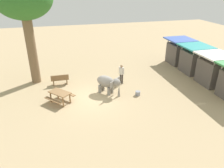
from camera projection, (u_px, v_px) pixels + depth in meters
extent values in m
plane|color=tan|center=(92.00, 98.00, 15.45)|extent=(60.00, 60.00, 0.00)
cylinder|color=gray|center=(112.00, 89.00, 16.10)|extent=(0.25, 0.25, 0.58)
cylinder|color=gray|center=(109.00, 91.00, 15.79)|extent=(0.25, 0.25, 0.58)
cylinder|color=gray|center=(103.00, 87.00, 16.47)|extent=(0.25, 0.25, 0.58)
cylinder|color=gray|center=(100.00, 89.00, 16.16)|extent=(0.25, 0.25, 0.58)
ellipsoid|color=gray|center=(106.00, 81.00, 15.86)|extent=(1.55, 1.54, 0.87)
sphere|color=gray|center=(116.00, 83.00, 15.40)|extent=(0.62, 0.62, 0.62)
cone|color=gray|center=(119.00, 90.00, 15.52)|extent=(0.19, 0.19, 0.98)
cube|color=gray|center=(118.00, 80.00, 15.76)|extent=(0.41, 0.41, 0.46)
cube|color=gray|center=(112.00, 84.00, 15.12)|extent=(0.41, 0.41, 0.46)
cylinder|color=#3F3833|center=(122.00, 79.00, 17.52)|extent=(0.14, 0.14, 0.82)
cylinder|color=#3F3833|center=(120.00, 78.00, 17.61)|extent=(0.14, 0.14, 0.82)
cylinder|color=silver|center=(121.00, 71.00, 17.27)|extent=(0.32, 0.32, 0.58)
sphere|color=tan|center=(122.00, 66.00, 17.10)|extent=(0.22, 0.22, 0.22)
cylinder|color=silver|center=(124.00, 71.00, 17.15)|extent=(0.09, 0.09, 0.55)
cylinder|color=silver|center=(119.00, 70.00, 17.37)|extent=(0.09, 0.09, 0.55)
cylinder|color=brown|center=(32.00, 50.00, 16.90)|extent=(0.73, 0.73, 5.39)
cube|color=brown|center=(60.00, 79.00, 17.36)|extent=(0.41, 1.40, 0.06)
cube|color=brown|center=(60.00, 78.00, 17.12)|extent=(0.07, 1.40, 0.40)
cube|color=brown|center=(54.00, 83.00, 17.35)|extent=(0.36, 0.08, 0.42)
cube|color=brown|center=(67.00, 81.00, 17.59)|extent=(0.36, 0.08, 0.42)
cube|color=olive|center=(60.00, 93.00, 14.63)|extent=(1.66, 1.59, 0.06)
cylinder|color=olive|center=(51.00, 97.00, 14.86)|extent=(0.10, 0.10, 0.72)
cylinder|color=olive|center=(58.00, 93.00, 15.34)|extent=(0.10, 0.10, 0.72)
cylinder|color=olive|center=(63.00, 102.00, 14.25)|extent=(0.10, 0.10, 0.72)
cylinder|color=olive|center=(70.00, 98.00, 14.73)|extent=(0.10, 0.10, 0.72)
cube|color=olive|center=(53.00, 100.00, 14.30)|extent=(1.29, 1.16, 0.05)
cube|color=olive|center=(67.00, 93.00, 15.22)|extent=(1.29, 1.16, 0.05)
cube|color=#59514C|center=(178.00, 54.00, 21.79)|extent=(2.00, 1.80, 2.00)
cube|color=#3856B2|center=(180.00, 39.00, 21.16)|extent=(2.50, 2.50, 0.12)
cylinder|color=gray|center=(191.00, 54.00, 21.10)|extent=(0.10, 0.10, 2.40)
cylinder|color=gray|center=(176.00, 55.00, 20.73)|extent=(0.10, 0.10, 2.40)
cylinder|color=gray|center=(181.00, 49.00, 22.68)|extent=(0.10, 0.10, 2.40)
cylinder|color=gray|center=(167.00, 50.00, 22.30)|extent=(0.10, 0.10, 2.40)
cube|color=#59514C|center=(194.00, 62.00, 19.52)|extent=(2.00, 1.80, 2.00)
cube|color=teal|center=(196.00, 46.00, 18.89)|extent=(2.50, 2.50, 0.12)
cylinder|color=gray|center=(208.00, 62.00, 18.83)|extent=(0.10, 0.10, 2.40)
cylinder|color=gray|center=(192.00, 64.00, 18.46)|extent=(0.10, 0.10, 2.40)
cylinder|color=gray|center=(196.00, 56.00, 20.41)|extent=(0.10, 0.10, 2.40)
cylinder|color=gray|center=(181.00, 58.00, 20.03)|extent=(0.10, 0.10, 2.40)
cube|color=#59514C|center=(213.00, 72.00, 17.24)|extent=(2.00, 1.80, 2.00)
cube|color=silver|center=(216.00, 55.00, 16.62)|extent=(2.50, 2.50, 0.12)
cylinder|color=gray|center=(212.00, 75.00, 16.18)|extent=(0.10, 0.10, 2.40)
cylinder|color=gray|center=(214.00, 65.00, 18.13)|extent=(0.10, 0.10, 2.40)
cylinder|color=gray|center=(197.00, 67.00, 17.76)|extent=(0.10, 0.10, 2.40)
cylinder|color=gray|center=(219.00, 80.00, 15.48)|extent=(0.10, 0.10, 2.40)
cylinder|color=gray|center=(138.00, 93.00, 15.79)|extent=(0.36, 0.36, 0.32)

